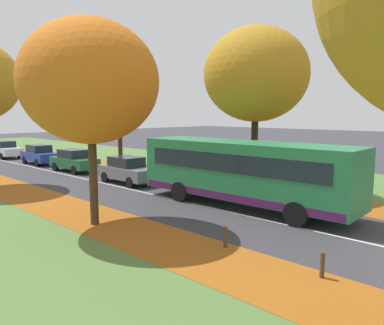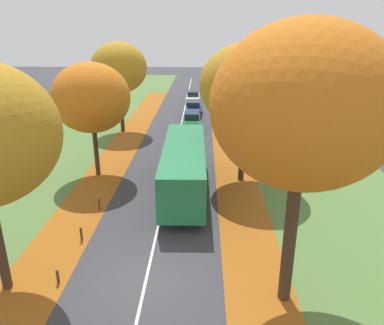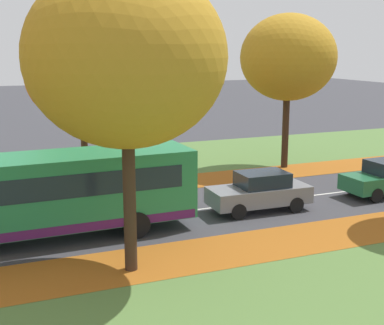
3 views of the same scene
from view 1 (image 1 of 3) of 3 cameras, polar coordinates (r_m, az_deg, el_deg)
leaf_litter_left at (r=17.56m, az=-18.04°, el=-6.86°), size 2.80×60.00×0.00m
grass_verge_right at (r=30.61m, az=-0.57°, el=-0.44°), size 12.00×90.00×0.01m
leaf_litter_right at (r=23.26m, az=2.24°, el=-2.99°), size 2.80×60.00×0.00m
road_centre_line at (r=24.89m, az=-15.42°, el=-2.58°), size 0.12×80.00×0.01m
tree_left_near at (r=14.56m, az=-15.29°, el=11.76°), size 5.10×5.10×7.71m
tree_right_near at (r=21.22m, az=9.72°, el=13.07°), size 5.72×5.72×8.93m
tree_right_mid at (r=30.68m, az=-11.05°, el=9.60°), size 4.41×4.41×7.43m
bollard_second at (r=10.63m, az=19.24°, el=-14.58°), size 0.12×0.12×0.69m
bollard_third at (r=12.20m, az=5.09°, el=-11.27°), size 0.12×0.12×0.68m
bus at (r=17.12m, az=7.90°, el=-1.14°), size 2.81×10.45×2.98m
car_grey_lead at (r=23.15m, az=-9.80°, el=-1.13°), size 1.87×4.24×1.62m
car_green_following at (r=28.70m, az=-17.55°, el=0.30°), size 1.88×4.25×1.62m
car_blue_third_in_line at (r=33.77m, az=-22.18°, el=1.13°), size 1.91×4.26×1.62m
car_white_fourth_in_line at (r=39.91m, az=-26.61°, el=1.80°), size 1.83×4.22×1.62m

